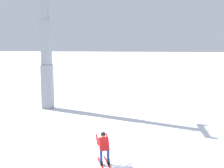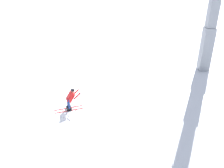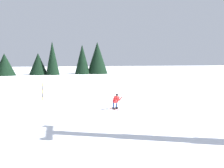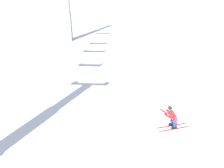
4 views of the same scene
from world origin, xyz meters
name	(u,v)px [view 4 (image 4 of 4)]	position (x,y,z in m)	size (l,w,h in m)	color
ground_plane	(163,135)	(0.00, 0.00, 0.00)	(260.00, 260.00, 0.00)	white
skier_carving_main	(171,116)	(0.61, -0.47, 0.78)	(1.06, 1.81, 1.51)	red
lift_tower_far	(66,4)	(19.43, 9.50, 4.54)	(0.89, 2.95, 11.01)	gray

